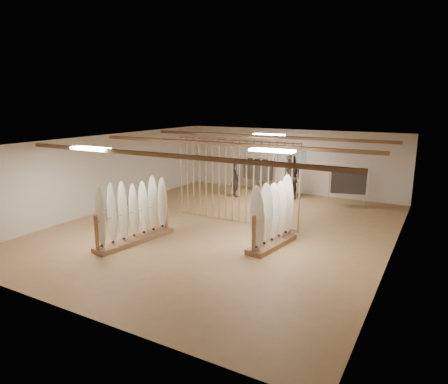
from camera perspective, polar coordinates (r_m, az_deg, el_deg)
The scene contains 16 objects.
floor at distance 12.90m, azimuth 0.00°, elevation -5.20°, with size 12.00×12.00×0.00m, color #A17A4E.
ceiling at distance 12.32m, azimuth 0.00°, elevation 7.27°, with size 12.00×12.00×0.00m, color gray.
wall_back at distance 17.93m, azimuth 9.45°, elevation 4.36°, with size 12.00×12.00×0.00m, color beige.
wall_front at distance 8.05m, azimuth -21.54°, elevation -6.95°, with size 12.00×12.00×0.00m, color beige.
wall_left at distance 15.56m, azimuth -16.29°, elevation 2.73°, with size 12.00×12.00×0.00m, color beige.
wall_right at distance 11.06m, azimuth 23.24°, elevation -1.82°, with size 12.00×12.00×0.00m, color beige.
ceiling_slats at distance 12.33m, azimuth 0.00°, elevation 6.90°, with size 9.50×6.12×0.10m, color brown.
light_panels at distance 12.33m, azimuth 0.00°, elevation 6.99°, with size 1.20×0.35×0.06m, color white.
bamboo_partition at distance 13.23m, azimuth 1.70°, elevation 1.52°, with size 4.45×0.05×2.78m.
poster at distance 17.89m, azimuth 9.45°, elevation 4.99°, with size 1.40×0.03×0.90m, color #3066AA.
rack_left at distance 11.78m, azimuth -12.71°, elevation -4.13°, with size 0.92×2.64×1.82m.
rack_right at distance 11.22m, azimuth 6.93°, elevation -4.65°, with size 0.80×2.03×1.89m.
clothing_rack_a at distance 17.92m, azimuth 4.87°, elevation 3.21°, with size 1.43×0.58×1.55m.
clothing_rack_b at distance 15.99m, azimuth 17.33°, elevation 1.33°, with size 1.34×0.68×1.48m.
shopper_a at distance 16.99m, azimuth 1.62°, elevation 2.34°, with size 0.65×0.44×1.79m, color #25232B.
shopper_b at distance 16.70m, azimuth 9.62°, elevation 2.48°, with size 1.00×0.78×2.08m, color #302825.
Camera 1 is at (6.00, -10.70, 4.01)m, focal length 32.00 mm.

